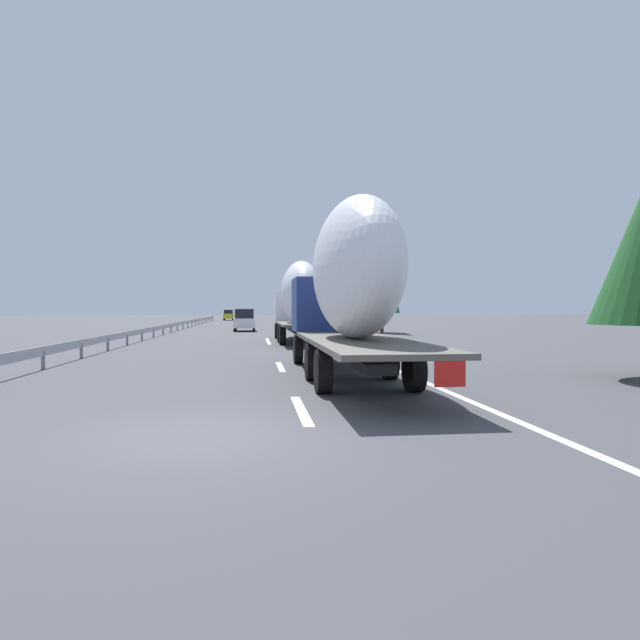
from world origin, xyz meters
The scene contains 17 objects.
ground_plane centered at (40.00, 0.00, 0.00)m, with size 260.00×260.00×0.00m, color #424247.
lane_stripe_0 centered at (2.00, -1.80, 0.00)m, with size 3.20×0.20×0.01m, color white.
lane_stripe_1 centered at (10.15, -1.80, 0.00)m, with size 3.20×0.20×0.01m, color white.
lane_stripe_2 centered at (23.61, -1.80, 0.00)m, with size 3.20×0.20×0.01m, color white.
lane_stripe_3 centered at (26.82, -1.80, 0.00)m, with size 3.20×0.20×0.01m, color white.
lane_stripe_4 centered at (44.68, -1.80, 0.00)m, with size 3.20×0.20×0.01m, color white.
lane_stripe_5 centered at (43.79, -1.80, 0.00)m, with size 3.20×0.20×0.01m, color white.
edge_line_right centered at (45.00, -5.50, 0.00)m, with size 110.00×0.20×0.01m, color white.
truck_lead centered at (23.69, -3.60, 2.62)m, with size 12.30×2.55×4.71m.
truck_trailing centered at (6.69, -3.60, 2.71)m, with size 13.22×2.55×4.94m.
car_yellow_coupe centered at (89.22, 3.31, 0.93)m, with size 4.75×1.72×1.84m.
car_white_van centered at (41.01, -0.14, 0.98)m, with size 4.07×1.87×1.98m.
car_black_suv centered at (71.17, 0.27, 0.92)m, with size 4.44×1.88×1.82m.
road_sign centered at (42.04, -6.70, 2.35)m, with size 0.10×0.90×3.41m.
tree_0 centered at (70.84, -12.18, 4.10)m, with size 2.40×2.40×6.65m.
tree_1 centered at (36.40, -11.64, 4.61)m, with size 2.99×2.99×7.59m.
guardrail_median centered at (43.00, 6.00, 0.58)m, with size 94.00×0.10×0.76m.
Camera 1 is at (-8.77, -0.85, 1.99)m, focal length 30.94 mm.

